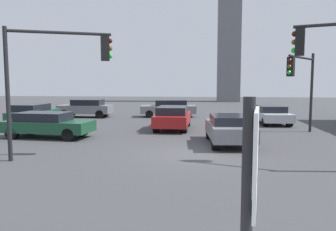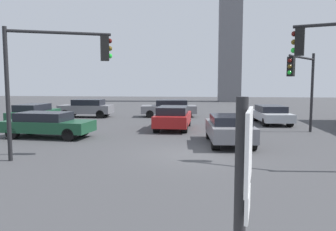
{
  "view_description": "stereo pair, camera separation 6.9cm",
  "coord_description": "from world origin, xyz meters",
  "px_view_note": "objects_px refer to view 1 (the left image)",
  "views": [
    {
      "loc": [
        0.4,
        -13.91,
        3.02
      ],
      "look_at": [
        -1.37,
        2.83,
        1.33
      ],
      "focal_mm": 35.63,
      "sensor_mm": 36.0,
      "label": 1
    },
    {
      "loc": [
        0.46,
        -13.91,
        3.02
      ],
      "look_at": [
        -1.37,
        2.83,
        1.33
      ],
      "focal_mm": 35.63,
      "sensor_mm": 36.0,
      "label": 2
    }
  ],
  "objects_px": {
    "car_4": "(86,108)",
    "car_6": "(169,108)",
    "direction_sign": "(249,223)",
    "traffic_light_1": "(302,76)",
    "car_7": "(33,114)",
    "car_0": "(271,114)",
    "car_5": "(47,124)",
    "traffic_light_0": "(58,64)",
    "car_3": "(173,117)",
    "car_2": "(229,128)"
  },
  "relations": [
    {
      "from": "traffic_light_1",
      "to": "car_6",
      "type": "relative_size",
      "value": 0.96
    },
    {
      "from": "traffic_light_0",
      "to": "car_2",
      "type": "bearing_deg",
      "value": 5.5
    },
    {
      "from": "traffic_light_1",
      "to": "car_2",
      "type": "distance_m",
      "value": 5.74
    },
    {
      "from": "car_4",
      "to": "car_6",
      "type": "xyz_separation_m",
      "value": [
        7.09,
        1.05,
        -0.03
      ]
    },
    {
      "from": "traffic_light_0",
      "to": "car_6",
      "type": "xyz_separation_m",
      "value": [
        2.69,
        16.17,
        -2.93
      ]
    },
    {
      "from": "direction_sign",
      "to": "car_4",
      "type": "relative_size",
      "value": 0.62
    },
    {
      "from": "direction_sign",
      "to": "car_3",
      "type": "relative_size",
      "value": 0.59
    },
    {
      "from": "traffic_light_0",
      "to": "car_5",
      "type": "height_order",
      "value": "traffic_light_0"
    },
    {
      "from": "direction_sign",
      "to": "car_0",
      "type": "relative_size",
      "value": 0.58
    },
    {
      "from": "traffic_light_1",
      "to": "car_7",
      "type": "distance_m",
      "value": 17.81
    },
    {
      "from": "car_0",
      "to": "car_7",
      "type": "bearing_deg",
      "value": -85.75
    },
    {
      "from": "car_3",
      "to": "car_5",
      "type": "xyz_separation_m",
      "value": [
        -6.54,
        -3.91,
        -0.04
      ]
    },
    {
      "from": "car_0",
      "to": "car_4",
      "type": "height_order",
      "value": "car_4"
    },
    {
      "from": "car_6",
      "to": "traffic_light_0",
      "type": "bearing_deg",
      "value": 74.15
    },
    {
      "from": "traffic_light_0",
      "to": "car_3",
      "type": "distance_m",
      "value": 9.77
    },
    {
      "from": "car_6",
      "to": "direction_sign",
      "type": "bearing_deg",
      "value": 90.91
    },
    {
      "from": "car_3",
      "to": "car_6",
      "type": "xyz_separation_m",
      "value": [
        -1.02,
        7.63,
        0.0
      ]
    },
    {
      "from": "car_2",
      "to": "car_6",
      "type": "xyz_separation_m",
      "value": [
        -4.22,
        12.48,
        0.01
      ]
    },
    {
      "from": "traffic_light_0",
      "to": "car_5",
      "type": "distance_m",
      "value": 6.18
    },
    {
      "from": "car_4",
      "to": "traffic_light_0",
      "type": "bearing_deg",
      "value": 106.21
    },
    {
      "from": "car_3",
      "to": "car_5",
      "type": "relative_size",
      "value": 0.94
    },
    {
      "from": "car_0",
      "to": "car_4",
      "type": "bearing_deg",
      "value": -105.2
    },
    {
      "from": "direction_sign",
      "to": "car_5",
      "type": "distance_m",
      "value": 17.02
    },
    {
      "from": "direction_sign",
      "to": "traffic_light_1",
      "type": "bearing_deg",
      "value": 82.9
    },
    {
      "from": "car_0",
      "to": "car_5",
      "type": "relative_size",
      "value": 0.97
    },
    {
      "from": "car_5",
      "to": "car_6",
      "type": "bearing_deg",
      "value": 69.02
    },
    {
      "from": "car_3",
      "to": "direction_sign",
      "type": "bearing_deg",
      "value": -171.93
    },
    {
      "from": "traffic_light_1",
      "to": "car_5",
      "type": "height_order",
      "value": "traffic_light_1"
    },
    {
      "from": "traffic_light_0",
      "to": "car_3",
      "type": "relative_size",
      "value": 1.09
    },
    {
      "from": "car_2",
      "to": "car_0",
      "type": "bearing_deg",
      "value": -27.3
    },
    {
      "from": "traffic_light_1",
      "to": "car_2",
      "type": "relative_size",
      "value": 1.05
    },
    {
      "from": "traffic_light_1",
      "to": "car_4",
      "type": "bearing_deg",
      "value": -85.2
    },
    {
      "from": "car_3",
      "to": "car_2",
      "type": "bearing_deg",
      "value": -145.67
    },
    {
      "from": "car_0",
      "to": "car_6",
      "type": "height_order",
      "value": "car_6"
    },
    {
      "from": "car_0",
      "to": "car_6",
      "type": "relative_size",
      "value": 0.97
    },
    {
      "from": "traffic_light_0",
      "to": "car_6",
      "type": "bearing_deg",
      "value": 57.95
    },
    {
      "from": "car_5",
      "to": "car_6",
      "type": "xyz_separation_m",
      "value": [
        5.52,
        11.54,
        0.04
      ]
    },
    {
      "from": "direction_sign",
      "to": "car_7",
      "type": "bearing_deg",
      "value": 132.04
    },
    {
      "from": "car_5",
      "to": "car_7",
      "type": "bearing_deg",
      "value": 128.94
    },
    {
      "from": "car_3",
      "to": "car_6",
      "type": "relative_size",
      "value": 0.94
    },
    {
      "from": "car_0",
      "to": "car_4",
      "type": "distance_m",
      "value": 15.24
    },
    {
      "from": "car_0",
      "to": "car_6",
      "type": "bearing_deg",
      "value": -120.74
    },
    {
      "from": "car_4",
      "to": "car_6",
      "type": "distance_m",
      "value": 7.17
    },
    {
      "from": "direction_sign",
      "to": "car_5",
      "type": "relative_size",
      "value": 0.56
    },
    {
      "from": "traffic_light_1",
      "to": "car_6",
      "type": "height_order",
      "value": "traffic_light_1"
    },
    {
      "from": "traffic_light_1",
      "to": "car_0",
      "type": "bearing_deg",
      "value": -141.45
    },
    {
      "from": "direction_sign",
      "to": "car_6",
      "type": "xyz_separation_m",
      "value": [
        -3.33,
        26.04,
        -1.08
      ]
    },
    {
      "from": "traffic_light_1",
      "to": "car_6",
      "type": "distance_m",
      "value": 12.9
    },
    {
      "from": "direction_sign",
      "to": "car_2",
      "type": "height_order",
      "value": "direction_sign"
    },
    {
      "from": "traffic_light_0",
      "to": "car_4",
      "type": "distance_m",
      "value": 16.02
    }
  ]
}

